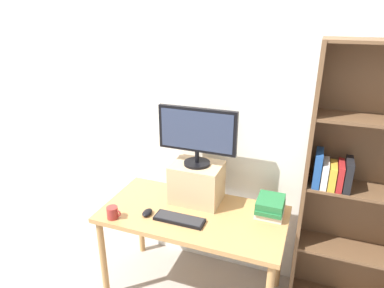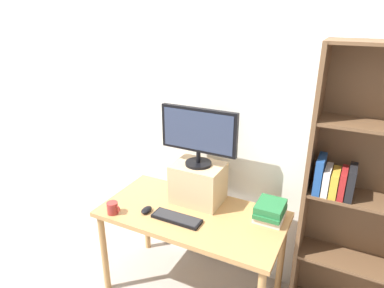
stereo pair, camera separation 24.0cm
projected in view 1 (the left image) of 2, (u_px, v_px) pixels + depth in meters
The scene contains 9 objects.
back_wall at pixel (214, 122), 2.72m from camera, with size 7.00×0.08×2.60m.
desk at pixel (193, 222), 2.55m from camera, with size 1.35×0.69×0.74m.
bookshelf_unit at pixel (361, 188), 2.33m from camera, with size 0.81×0.28×1.98m.
riser_box at pixel (197, 183), 2.63m from camera, with size 0.38×0.29×0.31m.
computer_monitor at pixel (197, 134), 2.48m from camera, with size 0.59×0.20×0.44m.
keyboard at pixel (179, 219), 2.42m from camera, with size 0.36×0.12×0.02m.
computer_mouse at pixel (147, 213), 2.49m from camera, with size 0.06×0.10×0.04m.
book_stack at pixel (270, 206), 2.48m from camera, with size 0.20×0.25×0.13m.
coffee_mug at pixel (113, 213), 2.44m from camera, with size 0.11×0.08×0.09m.
Camera 1 is at (0.76, -2.02, 2.14)m, focal length 32.00 mm.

